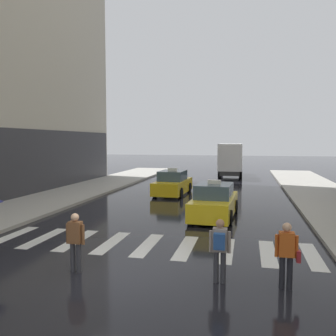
# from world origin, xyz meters

# --- Properties ---
(ground_plane) EXTENTS (160.00, 160.00, 0.00)m
(ground_plane) POSITION_xyz_m (0.00, 0.00, 0.00)
(ground_plane) COLOR black
(crosswalk_markings) EXTENTS (11.30, 2.80, 0.01)m
(crosswalk_markings) POSITION_xyz_m (-0.00, 3.00, 0.00)
(crosswalk_markings) COLOR silver
(crosswalk_markings) RESTS_ON ground
(taxi_lead) EXTENTS (2.11, 4.62, 1.80)m
(taxi_lead) POSITION_xyz_m (1.86, 7.95, 0.72)
(taxi_lead) COLOR yellow
(taxi_lead) RESTS_ON ground
(taxi_second) EXTENTS (2.08, 4.61, 1.80)m
(taxi_second) POSITION_xyz_m (-1.56, 14.60, 0.72)
(taxi_second) COLOR yellow
(taxi_second) RESTS_ON ground
(box_truck) EXTENTS (2.42, 7.59, 3.35)m
(box_truck) POSITION_xyz_m (1.71, 26.95, 1.85)
(box_truck) COLOR #2D2D2D
(box_truck) RESTS_ON ground
(pedestrian_with_backpack) EXTENTS (0.55, 0.43, 1.65)m
(pedestrian_with_backpack) POSITION_xyz_m (2.70, 0.22, 0.97)
(pedestrian_with_backpack) COLOR #333338
(pedestrian_with_backpack) RESTS_ON ground
(pedestrian_with_handbag) EXTENTS (0.60, 0.24, 1.65)m
(pedestrian_with_handbag) POSITION_xyz_m (4.33, 0.22, 0.93)
(pedestrian_with_handbag) COLOR black
(pedestrian_with_handbag) RESTS_ON ground
(pedestrian_plain_coat) EXTENTS (0.55, 0.24, 1.65)m
(pedestrian_plain_coat) POSITION_xyz_m (-1.24, 0.12, 0.94)
(pedestrian_plain_coat) COLOR #333338
(pedestrian_plain_coat) RESTS_ON ground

